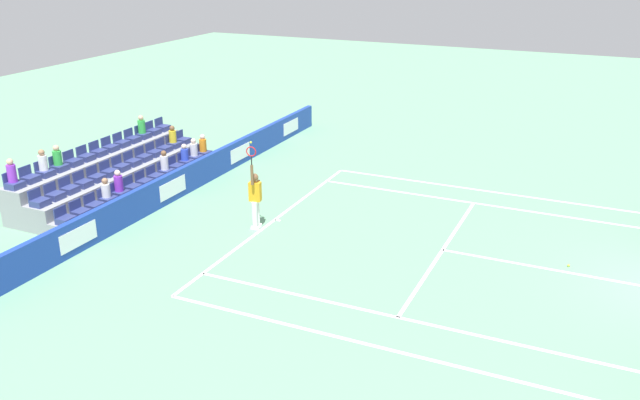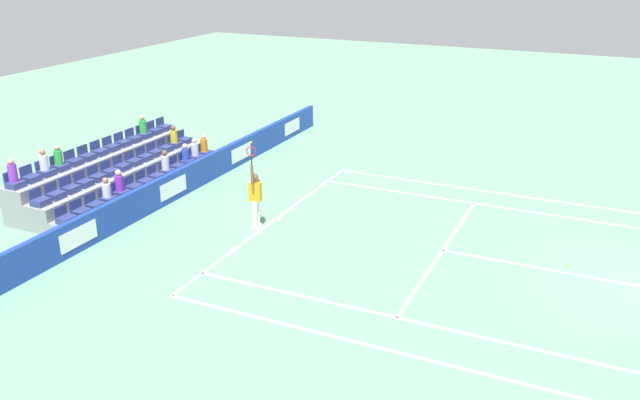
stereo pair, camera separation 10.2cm
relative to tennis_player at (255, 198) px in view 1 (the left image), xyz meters
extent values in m
cube|color=white|center=(-0.80, 0.23, -0.99)|extent=(10.97, 0.10, 0.01)
cube|color=white|center=(-0.80, 5.72, -0.99)|extent=(8.23, 0.10, 0.01)
cube|color=white|center=(-0.80, 8.92, -0.99)|extent=(0.10, 6.40, 0.01)
cube|color=white|center=(3.31, 6.17, -0.99)|extent=(0.10, 11.89, 0.01)
cube|color=white|center=(-4.92, 6.17, -0.99)|extent=(0.10, 11.89, 0.01)
cube|color=white|center=(4.68, 6.17, -0.99)|extent=(0.10, 11.89, 0.01)
cube|color=white|center=(-6.29, 6.17, -0.99)|extent=(0.10, 11.89, 0.01)
cube|color=white|center=(-0.80, 0.33, -0.99)|extent=(0.10, 0.20, 0.01)
cube|color=#193899|center=(-0.80, -3.80, -0.49)|extent=(22.37, 0.20, 1.00)
cube|color=white|center=(-9.75, -3.69, -0.49)|extent=(1.43, 0.01, 0.56)
cube|color=white|center=(-5.28, -3.69, -0.49)|extent=(1.43, 0.01, 0.56)
cube|color=white|center=(-0.80, -3.69, -0.49)|extent=(1.43, 0.01, 0.56)
cube|color=white|center=(3.67, -3.69, -0.49)|extent=(1.43, 0.01, 0.56)
cylinder|color=white|center=(-0.12, -0.03, -0.54)|extent=(0.16, 0.16, 0.90)
cylinder|color=white|center=(0.11, 0.02, -0.54)|extent=(0.16, 0.16, 0.90)
cube|color=white|center=(-0.12, -0.03, -0.95)|extent=(0.17, 0.28, 0.08)
cube|color=white|center=(0.11, 0.02, -0.95)|extent=(0.17, 0.28, 0.08)
cube|color=orange|center=(-0.01, 0.00, 0.21)|extent=(0.28, 0.40, 0.60)
sphere|color=brown|center=(-0.01, 0.00, 0.67)|extent=(0.24, 0.24, 0.24)
cylinder|color=brown|center=(0.21, 0.04, 0.82)|extent=(0.09, 0.09, 0.62)
cylinder|color=brown|center=(-0.23, 0.00, 0.23)|extent=(0.09, 0.09, 0.56)
cylinder|color=black|center=(0.21, 0.04, 1.27)|extent=(0.04, 0.04, 0.28)
torus|color=red|center=(0.21, 0.04, 1.55)|extent=(0.09, 0.31, 0.31)
sphere|color=#D1E533|center=(0.21, 0.04, 1.83)|extent=(0.07, 0.07, 0.07)
cube|color=gray|center=(-0.80, -4.87, -0.78)|extent=(8.06, 0.95, 0.42)
cube|color=navy|center=(-4.52, -4.87, -0.47)|extent=(0.48, 0.44, 0.20)
cube|color=navy|center=(-4.52, -5.07, -0.22)|extent=(0.48, 0.04, 0.30)
cube|color=navy|center=(-3.90, -4.87, -0.47)|extent=(0.48, 0.44, 0.20)
cube|color=navy|center=(-3.90, -5.07, -0.22)|extent=(0.48, 0.04, 0.30)
cube|color=navy|center=(-3.28, -4.87, -0.47)|extent=(0.48, 0.44, 0.20)
cube|color=navy|center=(-3.28, -5.07, -0.22)|extent=(0.48, 0.04, 0.30)
cube|color=navy|center=(-2.66, -4.87, -0.47)|extent=(0.48, 0.44, 0.20)
cube|color=navy|center=(-2.66, -5.07, -0.22)|extent=(0.48, 0.04, 0.30)
cube|color=navy|center=(-2.04, -4.87, -0.47)|extent=(0.48, 0.44, 0.20)
cube|color=navy|center=(-2.04, -5.07, -0.22)|extent=(0.48, 0.04, 0.30)
cube|color=navy|center=(-1.42, -4.87, -0.47)|extent=(0.48, 0.44, 0.20)
cube|color=navy|center=(-1.42, -5.07, -0.22)|extent=(0.48, 0.04, 0.30)
cube|color=navy|center=(-0.80, -4.87, -0.47)|extent=(0.48, 0.44, 0.20)
cube|color=navy|center=(-0.80, -5.07, -0.22)|extent=(0.48, 0.04, 0.30)
cube|color=navy|center=(-0.18, -4.87, -0.47)|extent=(0.48, 0.44, 0.20)
cube|color=navy|center=(-0.18, -5.07, -0.22)|extent=(0.48, 0.04, 0.30)
cube|color=navy|center=(0.44, -4.87, -0.47)|extent=(0.48, 0.44, 0.20)
cube|color=navy|center=(0.44, -5.07, -0.22)|extent=(0.48, 0.04, 0.30)
cube|color=navy|center=(1.06, -4.87, -0.47)|extent=(0.48, 0.44, 0.20)
cube|color=navy|center=(1.06, -5.07, -0.22)|extent=(0.48, 0.04, 0.30)
cube|color=navy|center=(1.68, -4.87, -0.47)|extent=(0.48, 0.44, 0.20)
cube|color=navy|center=(1.68, -5.07, -0.22)|extent=(0.48, 0.04, 0.30)
cube|color=navy|center=(2.30, -4.87, -0.47)|extent=(0.48, 0.44, 0.20)
cube|color=navy|center=(2.30, -5.07, -0.22)|extent=(0.48, 0.04, 0.30)
cube|color=navy|center=(2.92, -4.87, -0.47)|extent=(0.48, 0.44, 0.20)
cube|color=navy|center=(2.92, -5.07, -0.22)|extent=(0.48, 0.04, 0.30)
cube|color=gray|center=(-0.80, -5.82, -0.57)|extent=(8.06, 0.95, 0.84)
cube|color=navy|center=(-4.52, -5.82, -0.05)|extent=(0.48, 0.44, 0.20)
cube|color=navy|center=(-4.52, -6.02, 0.20)|extent=(0.48, 0.04, 0.30)
cube|color=navy|center=(-3.90, -5.82, -0.05)|extent=(0.48, 0.44, 0.20)
cube|color=navy|center=(-3.90, -6.02, 0.20)|extent=(0.48, 0.04, 0.30)
cube|color=navy|center=(-3.28, -5.82, -0.05)|extent=(0.48, 0.44, 0.20)
cube|color=navy|center=(-3.28, -6.02, 0.20)|extent=(0.48, 0.04, 0.30)
cube|color=navy|center=(-2.66, -5.82, -0.05)|extent=(0.48, 0.44, 0.20)
cube|color=navy|center=(-2.66, -6.02, 0.20)|extent=(0.48, 0.04, 0.30)
cube|color=navy|center=(-2.04, -5.82, -0.05)|extent=(0.48, 0.44, 0.20)
cube|color=navy|center=(-2.04, -6.02, 0.20)|extent=(0.48, 0.04, 0.30)
cube|color=navy|center=(-1.42, -5.82, -0.05)|extent=(0.48, 0.44, 0.20)
cube|color=navy|center=(-1.42, -6.02, 0.20)|extent=(0.48, 0.04, 0.30)
cube|color=navy|center=(-0.80, -5.82, -0.05)|extent=(0.48, 0.44, 0.20)
cube|color=navy|center=(-0.80, -6.02, 0.20)|extent=(0.48, 0.04, 0.30)
cube|color=navy|center=(-0.18, -5.82, -0.05)|extent=(0.48, 0.44, 0.20)
cube|color=navy|center=(-0.18, -6.02, 0.20)|extent=(0.48, 0.04, 0.30)
cube|color=navy|center=(0.44, -5.82, -0.05)|extent=(0.48, 0.44, 0.20)
cube|color=navy|center=(0.44, -6.02, 0.20)|extent=(0.48, 0.04, 0.30)
cube|color=navy|center=(1.06, -5.82, -0.05)|extent=(0.48, 0.44, 0.20)
cube|color=navy|center=(1.06, -6.02, 0.20)|extent=(0.48, 0.04, 0.30)
cube|color=navy|center=(1.68, -5.82, -0.05)|extent=(0.48, 0.44, 0.20)
cube|color=navy|center=(1.68, -6.02, 0.20)|extent=(0.48, 0.04, 0.30)
cube|color=navy|center=(2.30, -5.82, -0.05)|extent=(0.48, 0.44, 0.20)
cube|color=navy|center=(2.30, -6.02, 0.20)|extent=(0.48, 0.04, 0.30)
cube|color=navy|center=(2.92, -5.82, -0.05)|extent=(0.48, 0.44, 0.20)
cube|color=navy|center=(2.92, -6.02, 0.20)|extent=(0.48, 0.04, 0.30)
cube|color=gray|center=(-0.80, -6.77, -0.36)|extent=(8.06, 0.95, 1.26)
cube|color=navy|center=(-4.52, -6.77, 0.37)|extent=(0.48, 0.44, 0.20)
cube|color=navy|center=(-4.52, -6.97, 0.62)|extent=(0.48, 0.04, 0.30)
cube|color=navy|center=(-3.90, -6.77, 0.37)|extent=(0.48, 0.44, 0.20)
cube|color=navy|center=(-3.90, -6.97, 0.62)|extent=(0.48, 0.04, 0.30)
cube|color=navy|center=(-3.28, -6.77, 0.37)|extent=(0.48, 0.44, 0.20)
cube|color=navy|center=(-3.28, -6.97, 0.62)|extent=(0.48, 0.04, 0.30)
cube|color=navy|center=(-2.66, -6.77, 0.37)|extent=(0.48, 0.44, 0.20)
cube|color=navy|center=(-2.66, -6.97, 0.62)|extent=(0.48, 0.04, 0.30)
cube|color=navy|center=(-2.04, -6.77, 0.37)|extent=(0.48, 0.44, 0.20)
cube|color=navy|center=(-2.04, -6.97, 0.62)|extent=(0.48, 0.04, 0.30)
cube|color=navy|center=(-1.42, -6.77, 0.37)|extent=(0.48, 0.44, 0.20)
cube|color=navy|center=(-1.42, -6.97, 0.62)|extent=(0.48, 0.04, 0.30)
cube|color=navy|center=(-0.80, -6.77, 0.37)|extent=(0.48, 0.44, 0.20)
cube|color=navy|center=(-0.80, -6.97, 0.62)|extent=(0.48, 0.04, 0.30)
cube|color=navy|center=(-0.18, -6.77, 0.37)|extent=(0.48, 0.44, 0.20)
cube|color=navy|center=(-0.18, -6.97, 0.62)|extent=(0.48, 0.04, 0.30)
cube|color=navy|center=(0.44, -6.77, 0.37)|extent=(0.48, 0.44, 0.20)
cube|color=navy|center=(0.44, -6.97, 0.62)|extent=(0.48, 0.04, 0.30)
cube|color=navy|center=(1.06, -6.77, 0.37)|extent=(0.48, 0.44, 0.20)
cube|color=navy|center=(1.06, -6.97, 0.62)|extent=(0.48, 0.04, 0.30)
cube|color=navy|center=(1.68, -6.77, 0.37)|extent=(0.48, 0.44, 0.20)
cube|color=navy|center=(1.68, -6.97, 0.62)|extent=(0.48, 0.04, 0.30)
cube|color=navy|center=(2.30, -6.77, 0.37)|extent=(0.48, 0.44, 0.20)
cube|color=navy|center=(2.30, -6.97, 0.62)|extent=(0.48, 0.04, 0.30)
cube|color=navy|center=(2.92, -6.77, 0.37)|extent=(0.48, 0.44, 0.20)
cube|color=navy|center=(2.92, -6.97, 0.62)|extent=(0.48, 0.04, 0.30)
cylinder|color=white|center=(-2.04, -4.92, -0.12)|extent=(0.28, 0.28, 0.51)
sphere|color=brown|center=(-2.04, -4.92, 0.24)|extent=(0.20, 0.20, 0.20)
cylinder|color=green|center=(1.06, -6.82, 0.71)|extent=(0.28, 0.28, 0.48)
sphere|color=#D3A884|center=(1.06, -6.82, 1.04)|extent=(0.20, 0.20, 0.20)
cylinder|color=purple|center=(2.92, -6.82, 0.74)|extent=(0.28, 0.28, 0.55)
sphere|color=#D3A884|center=(2.92, -6.82, 1.11)|extent=(0.20, 0.20, 0.20)
cylinder|color=white|center=(1.06, -4.92, -0.15)|extent=(0.28, 0.28, 0.45)
sphere|color=#9E7251|center=(1.06, -4.92, 0.18)|extent=(0.20, 0.20, 0.20)
cylinder|color=white|center=(1.68, -6.82, 0.71)|extent=(0.28, 0.28, 0.49)
sphere|color=#9E7251|center=(1.68, -6.82, 1.06)|extent=(0.20, 0.20, 0.20)
cylinder|color=blue|center=(-3.28, -4.92, -0.16)|extent=(0.28, 0.28, 0.43)
sphere|color=beige|center=(-3.28, -4.92, 0.16)|extent=(0.20, 0.20, 0.20)
cylinder|color=green|center=(-3.28, -6.82, 0.72)|extent=(0.28, 0.28, 0.50)
sphere|color=#D3A884|center=(-3.28, -6.82, 1.07)|extent=(0.20, 0.20, 0.20)
cylinder|color=purple|center=(0.44, -4.92, -0.11)|extent=(0.28, 0.28, 0.53)
sphere|color=beige|center=(0.44, -4.92, 0.26)|extent=(0.20, 0.20, 0.20)
cylinder|color=orange|center=(-4.52, -4.92, -0.13)|extent=(0.28, 0.28, 0.49)
sphere|color=beige|center=(-4.52, -4.92, 0.22)|extent=(0.20, 0.20, 0.20)
cylinder|color=white|center=(-3.90, -4.92, -0.13)|extent=(0.28, 0.28, 0.48)
sphere|color=beige|center=(-3.90, -4.92, 0.21)|extent=(0.20, 0.20, 0.20)
cylinder|color=yellow|center=(-3.90, -5.87, 0.28)|extent=(0.28, 0.28, 0.47)
sphere|color=brown|center=(-3.90, -5.87, 0.62)|extent=(0.20, 0.20, 0.20)
sphere|color=#D1E533|center=(-1.19, 9.14, -0.96)|extent=(0.07, 0.07, 0.07)
camera|label=1|loc=(16.73, 9.77, 7.33)|focal=37.80mm
camera|label=2|loc=(16.69, 9.86, 7.33)|focal=37.80mm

